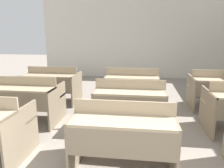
{
  "coord_description": "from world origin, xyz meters",
  "views": [
    {
      "loc": [
        0.01,
        -0.53,
        1.52
      ],
      "look_at": [
        -0.45,
        2.96,
        0.71
      ],
      "focal_mm": 35.0,
      "sensor_mm": 36.0,
      "label": 1
    }
  ],
  "objects_px": {
    "bench_second_center": "(130,102)",
    "bench_third_center": "(132,85)",
    "bench_third_left": "(53,83)",
    "bench_front_center": "(124,133)",
    "bench_third_right": "(219,88)",
    "bench_second_left": "(26,98)"
  },
  "relations": [
    {
      "from": "bench_third_left",
      "to": "bench_third_right",
      "type": "height_order",
      "value": "same"
    },
    {
      "from": "bench_front_center",
      "to": "bench_third_left",
      "type": "xyz_separation_m",
      "value": [
        -1.77,
        2.3,
        0.0
      ]
    },
    {
      "from": "bench_front_center",
      "to": "bench_second_left",
      "type": "xyz_separation_m",
      "value": [
        -1.78,
        1.14,
        0.0
      ]
    },
    {
      "from": "bench_front_center",
      "to": "bench_second_center",
      "type": "relative_size",
      "value": 1.0
    },
    {
      "from": "bench_third_left",
      "to": "bench_third_right",
      "type": "xyz_separation_m",
      "value": [
        3.54,
        0.01,
        0.0
      ]
    },
    {
      "from": "bench_second_left",
      "to": "bench_third_right",
      "type": "relative_size",
      "value": 1.0
    },
    {
      "from": "bench_front_center",
      "to": "bench_second_center",
      "type": "height_order",
      "value": "same"
    },
    {
      "from": "bench_front_center",
      "to": "bench_third_right",
      "type": "bearing_deg",
      "value": 52.5
    },
    {
      "from": "bench_second_center",
      "to": "bench_second_left",
      "type": "bearing_deg",
      "value": 179.73
    },
    {
      "from": "bench_third_center",
      "to": "bench_front_center",
      "type": "bearing_deg",
      "value": -89.8
    },
    {
      "from": "bench_third_center",
      "to": "bench_second_center",
      "type": "bearing_deg",
      "value": -89.09
    },
    {
      "from": "bench_third_right",
      "to": "bench_third_left",
      "type": "bearing_deg",
      "value": -179.85
    },
    {
      "from": "bench_third_center",
      "to": "bench_third_right",
      "type": "distance_m",
      "value": 1.78
    },
    {
      "from": "bench_front_center",
      "to": "bench_third_left",
      "type": "bearing_deg",
      "value": 127.69
    },
    {
      "from": "bench_third_left",
      "to": "bench_second_center",
      "type": "bearing_deg",
      "value": -33.03
    },
    {
      "from": "bench_second_center",
      "to": "bench_third_right",
      "type": "xyz_separation_m",
      "value": [
        1.76,
        1.17,
        0.0
      ]
    },
    {
      "from": "bench_front_center",
      "to": "bench_third_right",
      "type": "distance_m",
      "value": 2.91
    },
    {
      "from": "bench_second_center",
      "to": "bench_third_center",
      "type": "height_order",
      "value": "same"
    },
    {
      "from": "bench_second_center",
      "to": "bench_third_center",
      "type": "distance_m",
      "value": 1.17
    },
    {
      "from": "bench_second_left",
      "to": "bench_third_left",
      "type": "distance_m",
      "value": 1.15
    },
    {
      "from": "bench_second_center",
      "to": "bench_third_right",
      "type": "relative_size",
      "value": 1.0
    },
    {
      "from": "bench_third_left",
      "to": "bench_third_center",
      "type": "xyz_separation_m",
      "value": [
        1.77,
        0.01,
        0.0
      ]
    }
  ]
}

